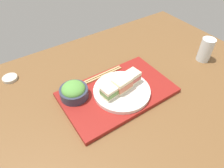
{
  "coord_description": "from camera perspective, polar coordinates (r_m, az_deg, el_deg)",
  "views": [
    {
      "loc": [
        37.6,
        45.15,
        60.71
      ],
      "look_at": [
        4.86,
        -3.51,
        5.0
      ],
      "focal_mm": 32.33,
      "sensor_mm": 36.0,
      "label": 1
    }
  ],
  "objects": [
    {
      "name": "drinking_glass",
      "position": [
        1.08,
        24.98,
        8.78
      ],
      "size": [
        6.26,
        6.26,
        11.62
      ],
      "primitive_type": "cylinder",
      "color": "silver",
      "rests_on": "ground_plane"
    },
    {
      "name": "sandwich_far",
      "position": [
        0.77,
        -0.17,
        -2.15
      ],
      "size": [
        7.73,
        6.11,
        4.44
      ],
      "color": "#EFE5C1",
      "rests_on": "sandwich_plate"
    },
    {
      "name": "ground_plane",
      "position": [
        0.86,
        4.02,
        -3.25
      ],
      "size": [
        140.0,
        100.0,
        3.0
      ],
      "primitive_type": "cube",
      "color": "brown"
    },
    {
      "name": "sandwich_plate",
      "position": [
        0.82,
        2.61,
        -1.79
      ],
      "size": [
        23.02,
        23.02,
        1.63
      ],
      "primitive_type": "cylinder",
      "color": "white",
      "rests_on": "serving_tray"
    },
    {
      "name": "salad_bowl",
      "position": [
        0.8,
        -10.76,
        -1.95
      ],
      "size": [
        11.15,
        11.15,
        6.52
      ],
      "color": "#33384C",
      "rests_on": "serving_tray"
    },
    {
      "name": "sandwich_middle",
      "position": [
        0.79,
        2.69,
        0.02
      ],
      "size": [
        7.75,
        6.01,
        5.52
      ],
      "color": "beige",
      "rests_on": "sandwich_plate"
    },
    {
      "name": "serving_tray",
      "position": [
        0.83,
        1.6,
        -2.39
      ],
      "size": [
        45.0,
        27.49,
        1.84
      ],
      "primitive_type": "cube",
      "color": "maroon",
      "rests_on": "ground_plane"
    },
    {
      "name": "small_sauce_dish",
      "position": [
        1.01,
        -26.89,
        1.46
      ],
      "size": [
        6.44,
        6.44,
        1.27
      ],
      "primitive_type": "cylinder",
      "color": "beige",
      "rests_on": "ground_plane"
    },
    {
      "name": "sandwich_near",
      "position": [
        0.82,
        5.34,
        1.71
      ],
      "size": [
        7.86,
        5.92,
        5.23
      ],
      "color": "#EFE5C1",
      "rests_on": "sandwich_plate"
    },
    {
      "name": "chopsticks_pair",
      "position": [
        0.89,
        -2.93,
        2.44
      ],
      "size": [
        20.41,
        2.26,
        0.7
      ],
      "color": "tan",
      "rests_on": "serving_tray"
    }
  ]
}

